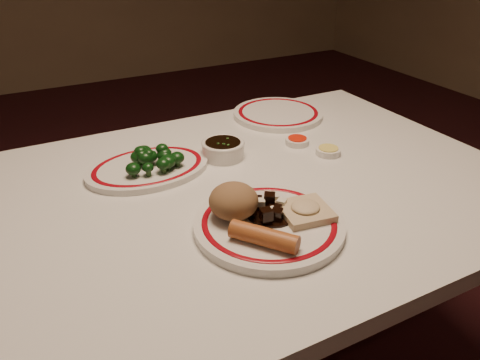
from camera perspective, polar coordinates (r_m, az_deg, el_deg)
name	(u,v)px	position (r m, az deg, el deg)	size (l,w,h in m)	color
dining_table	(256,215)	(1.12, 1.98, -4.29)	(1.20, 0.90, 0.75)	silver
main_plate	(269,224)	(0.91, 3.54, -5.43)	(0.38, 0.38, 0.02)	silver
rice_mound	(234,201)	(0.90, -0.79, -2.57)	(0.10, 0.10, 0.07)	brown
spring_roll	(264,237)	(0.83, 2.93, -6.91)	(0.03, 0.03, 0.13)	#A65928
fried_wonton	(305,210)	(0.92, 7.95, -3.65)	(0.11, 0.11, 0.03)	#C3AF89
stirfry_heap	(269,209)	(0.92, 3.55, -3.56)	(0.10, 0.10, 0.03)	black
broccoli_plate	(148,168)	(1.14, -11.14, 1.48)	(0.31, 0.27, 0.02)	silver
broccoli_pile	(153,158)	(1.12, -10.57, 2.71)	(0.14, 0.11, 0.05)	#23471C
soy_bowl	(223,150)	(1.18, -2.08, 3.72)	(0.11, 0.11, 0.04)	silver
sweet_sour_dish	(297,141)	(1.27, 6.98, 4.74)	(0.06, 0.06, 0.02)	silver
mustard_dish	(328,151)	(1.22, 10.70, 3.49)	(0.06, 0.06, 0.02)	silver
far_plate	(278,114)	(1.45, 4.66, 8.07)	(0.34, 0.34, 0.02)	silver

